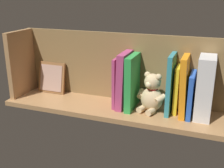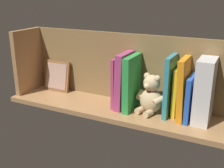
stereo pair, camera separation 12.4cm
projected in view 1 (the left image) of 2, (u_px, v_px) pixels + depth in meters
ground_plane at (112, 108)px, 128.20cm from camera, size 100.47×25.11×2.20cm
shelf_back_panel at (120, 67)px, 131.85cm from camera, size 100.47×1.50×32.04cm
shelf_side_divider at (21, 63)px, 138.54cm from camera, size 2.40×19.11×32.04cm
dictionary_thick_white at (205, 88)px, 112.74cm from camera, size 6.49×13.59×25.93cm
book_0 at (191, 95)px, 115.48cm from camera, size 1.89×14.07×18.48cm
book_1 at (184, 86)px, 115.46cm from camera, size 3.49×13.91×25.36cm
book_2 at (177, 89)px, 118.87cm from camera, size 1.78×10.23×20.43cm
book_3 at (171, 84)px, 117.54cm from camera, size 1.90×13.35×25.65cm
teddy_bear at (152, 94)px, 120.69cm from camera, size 13.24×13.14×17.28cm
book_4 at (132, 82)px, 122.29cm from camera, size 3.07×15.40×24.18cm
book_5 at (124, 80)px, 123.79cm from camera, size 3.94×14.62×25.10cm
book_6 at (118, 81)px, 125.76cm from camera, size 1.33×13.37×22.63cm
picture_frame_leaning at (52, 78)px, 142.87cm from camera, size 14.70×4.51×15.85cm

